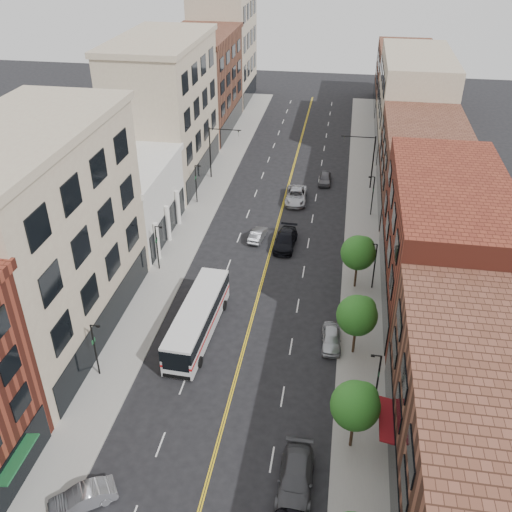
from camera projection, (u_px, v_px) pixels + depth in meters
The scene contains 32 objects.
ground at pixel (209, 476), 38.21m from camera, with size 220.00×220.00×0.00m, color black.
sidewalk_left at pixel (195, 221), 68.96m from camera, with size 4.00×110.00×0.15m, color gray.
sidewalk_right at pixel (362, 234), 66.22m from camera, with size 4.00×110.00×0.15m, color gray.
bldg_l_tanoffice at pixel (39, 243), 46.75m from camera, with size 10.00×22.00×18.00m, color tan.
bldg_l_white at pixel (124, 202), 64.50m from camera, with size 10.00×14.00×8.00m, color silver.
bldg_l_far_a at pixel (165, 113), 76.17m from camera, with size 10.00×20.00×18.00m, color tan.
bldg_l_far_b at pixel (201, 85), 93.76m from camera, with size 10.00×20.00×15.00m, color brown.
bldg_l_far_c at pixel (224, 46), 107.58m from camera, with size 10.00×16.00×20.00m, color tan.
bldg_r_near at pixel (489, 460), 33.26m from camera, with size 10.00×26.00×10.00m, color brown.
bldg_r_mid at pixel (444, 242), 52.90m from camera, with size 10.00×22.00×12.00m, color maroon.
bldg_r_far_a at pixel (423, 165), 71.08m from camera, with size 10.00×20.00×10.00m, color brown.
bldg_r_far_b at pixel (413, 101), 87.68m from camera, with size 10.00×22.00×14.00m, color tan.
bldg_r_far_c at pixel (404, 78), 105.28m from camera, with size 10.00×18.00×11.00m, color brown.
tree_r_1 at pixel (357, 404), 38.18m from camera, with size 3.40×3.40×5.59m.
tree_r_2 at pixel (358, 314), 46.58m from camera, with size 3.40×3.40×5.59m.
tree_r_3 at pixel (359, 252), 54.99m from camera, with size 3.40×3.40×5.59m.
lamp_l_1 at pixel (95, 347), 44.88m from camera, with size 0.81×0.55×5.05m.
lamp_l_2 at pixel (157, 245), 58.32m from camera, with size 0.81×0.55×5.05m.
lamp_l_3 at pixel (196, 182), 71.77m from camera, with size 0.81×0.55×5.05m.
lamp_r_1 at pixel (377, 379), 41.87m from camera, with size 0.81×0.55×5.05m.
lamp_r_2 at pixel (374, 264), 55.32m from camera, with size 0.81×0.55×5.05m.
lamp_r_3 at pixel (372, 194), 68.77m from camera, with size 0.81×0.55×5.05m.
signal_mast_left at pixel (215, 147), 77.52m from camera, with size 4.49×0.18×7.20m.
signal_mast_right at pixel (368, 156), 74.71m from camera, with size 4.49×0.18×7.20m.
city_bus at pixel (198, 318), 49.92m from camera, with size 3.33×12.22×3.11m.
car_angle_b at pixel (83, 498), 36.00m from camera, with size 1.47×4.22×1.39m, color silver.
car_parked_mid at pixel (296, 479), 37.07m from camera, with size 2.27×5.59×1.62m, color #424347.
car_parked_far at pixel (331, 338), 49.26m from camera, with size 1.66×4.12×1.40m, color #B7BBC0.
car_lane_behind at pixel (258, 235), 64.93m from camera, with size 1.35×3.86×1.27m, color #54555A.
car_lane_a at pixel (285, 240), 63.57m from camera, with size 2.23×5.49×1.59m, color black.
car_lane_b at pixel (296, 196), 73.31m from camera, with size 2.65×5.75×1.60m, color #B0B2B8.
car_lane_c at pixel (325, 178), 78.18m from camera, with size 1.66×4.12×1.40m, color #4F4F54.
Camera 1 is at (7.12, -23.97, 32.60)m, focal length 40.00 mm.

